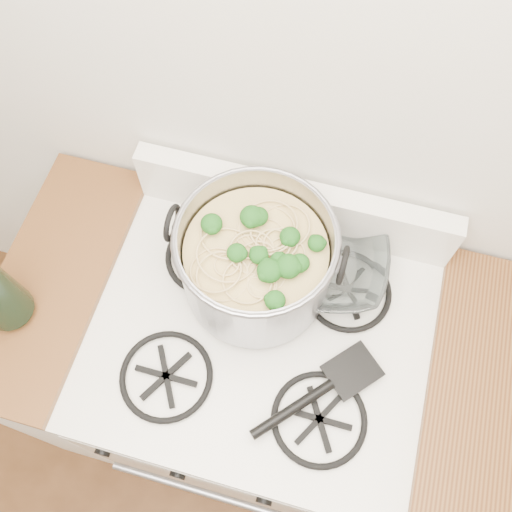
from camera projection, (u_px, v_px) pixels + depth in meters
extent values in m
plane|color=silver|center=(311.00, 84.00, 1.02)|extent=(3.60, 0.00, 3.60)
cube|color=white|center=(259.00, 383.00, 1.73)|extent=(0.76, 0.65, 0.81)
cube|color=white|center=(260.00, 336.00, 1.31)|extent=(0.76, 0.65, 0.04)
cube|color=black|center=(229.00, 490.00, 1.59)|extent=(0.58, 0.02, 0.46)
cube|color=black|center=(260.00, 332.00, 1.28)|extent=(0.60, 0.56, 0.02)
cylinder|color=black|center=(104.00, 449.00, 1.30)|extent=(0.04, 0.03, 0.04)
cylinder|color=black|center=(179.00, 471.00, 1.28)|extent=(0.04, 0.03, 0.04)
cylinder|color=black|center=(265.00, 497.00, 1.25)|extent=(0.04, 0.03, 0.04)
cube|color=silver|center=(102.00, 337.00, 1.76)|extent=(0.25, 0.65, 0.88)
cube|color=#4C2812|center=(54.00, 279.00, 1.35)|extent=(0.25, 0.65, 0.04)
cylinder|color=#94949C|center=(256.00, 260.00, 1.22)|extent=(0.33, 0.33, 0.22)
torus|color=#94949C|center=(256.00, 238.00, 1.12)|extent=(0.34, 0.34, 0.01)
torus|color=black|center=(172.00, 223.00, 1.17)|extent=(0.01, 0.08, 0.08)
torus|color=black|center=(343.00, 265.00, 1.13)|extent=(0.01, 0.08, 0.08)
cylinder|color=tan|center=(256.00, 266.00, 1.25)|extent=(0.30, 0.30, 0.16)
sphere|color=#195015|center=(256.00, 246.00, 1.16)|extent=(0.04, 0.04, 0.04)
sphere|color=#195015|center=(256.00, 246.00, 1.16)|extent=(0.04, 0.04, 0.04)
sphere|color=#195015|center=(256.00, 246.00, 1.16)|extent=(0.04, 0.04, 0.04)
sphere|color=#195015|center=(256.00, 246.00, 1.16)|extent=(0.04, 0.04, 0.04)
sphere|color=#195015|center=(256.00, 246.00, 1.16)|extent=(0.04, 0.04, 0.04)
sphere|color=#195015|center=(256.00, 246.00, 1.16)|extent=(0.04, 0.04, 0.04)
sphere|color=#195015|center=(256.00, 246.00, 1.16)|extent=(0.04, 0.04, 0.04)
sphere|color=#195015|center=(256.00, 246.00, 1.16)|extent=(0.04, 0.04, 0.04)
sphere|color=#195015|center=(256.00, 246.00, 1.16)|extent=(0.04, 0.04, 0.04)
sphere|color=#195015|center=(256.00, 246.00, 1.16)|extent=(0.04, 0.04, 0.04)
sphere|color=#195015|center=(256.00, 246.00, 1.16)|extent=(0.04, 0.04, 0.04)
sphere|color=#195015|center=(256.00, 246.00, 1.16)|extent=(0.04, 0.04, 0.04)
imported|color=white|center=(325.00, 263.00, 1.32)|extent=(0.13, 0.13, 0.03)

